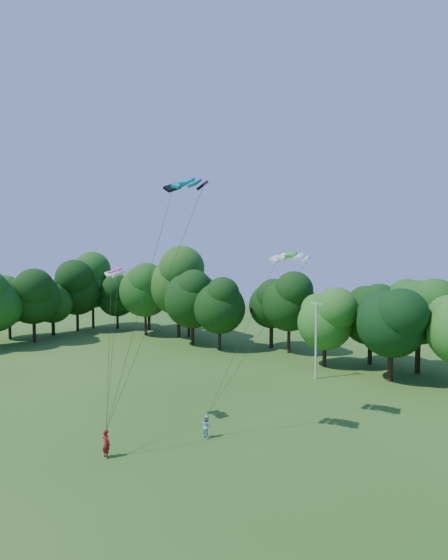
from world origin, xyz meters
The scene contains 10 objects.
ground centered at (0.00, 0.00, 0.00)m, with size 160.00×160.00×0.00m, color #215216.
utility_pole centered at (0.26, 28.42, 4.10)m, with size 1.55×0.54×7.97m.
kite_flyer_left centered at (-2.01, 4.23, 0.89)m, with size 0.65×0.43×1.77m, color maroon.
kite_flyer_right centered at (0.94, 10.42, 0.79)m, with size 0.77×0.60×1.57m, color #A6C3E6.
kite_teal centered at (1.02, 8.47, 17.34)m, with size 2.95×1.84×0.64m.
kite_green centered at (4.15, 16.28, 12.70)m, with size 3.11×1.86×0.48m.
kite_pink centered at (-5.29, 7.58, 11.54)m, with size 1.96×1.28×0.41m.
tree_back_west centered at (-26.78, 36.16, 9.03)m, with size 9.94×9.94×14.46m.
tree_back_center centered at (6.56, 32.25, 6.74)m, with size 7.42×7.42×10.79m.
tree_flank_west centered at (-46.29, 19.45, 6.66)m, with size 7.34×7.34×10.67m.
Camera 1 is at (20.24, -12.11, 12.55)m, focal length 28.00 mm.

